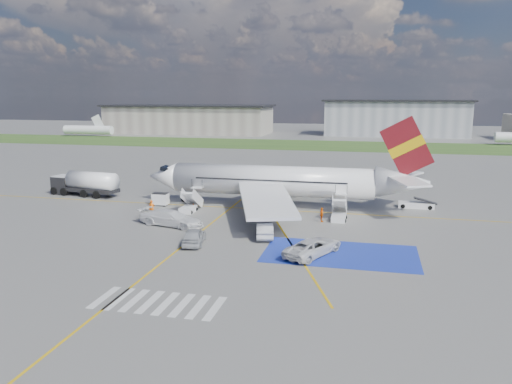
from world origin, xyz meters
The scene contains 22 objects.
ground centered at (0.00, 0.00, 0.00)m, with size 400.00×400.00×0.00m, color #60605E.
grass_strip centered at (0.00, 95.00, 0.01)m, with size 400.00×30.00×0.01m, color #2D4C1E.
taxiway_line_main centered at (0.00, 12.00, 0.01)m, with size 120.00×0.20×0.01m, color gold.
taxiway_line_cross centered at (-5.00, -10.00, 0.01)m, with size 0.20×60.00×0.01m, color gold.
taxiway_line_diag centered at (0.00, 12.00, 0.01)m, with size 0.20×60.00×0.01m, color gold.
staging_box centered at (10.00, -4.00, 0.01)m, with size 14.00×8.00×0.01m, color #1B31A6.
crosswalk centered at (-1.80, -18.00, 0.01)m, with size 9.00×4.00×0.01m.
terminal_west centered at (-55.00, 130.00, 5.00)m, with size 60.00×22.00×10.00m, color gray.
terminal_centre centered at (20.00, 135.00, 6.00)m, with size 48.00×18.00×12.00m, color gray.
airliner centered at (1.51, 14.00, 3.39)m, with size 36.81×32.95×11.92m.
airstairs_fwd centered at (-9.50, 8.70, 0.62)m, with size 1.90×5.20×3.60m.
airstairs_aft centered at (9.00, 8.70, 0.62)m, with size 1.90×5.20×3.60m.
fuel_tanker centered at (-27.67, 14.82, 1.49)m, with size 10.65×4.36×3.53m.
gpu_cart centered at (-14.43, 11.16, 0.76)m, with size 2.04×1.34×1.68m.
belt_loader centered at (18.33, 17.26, 0.36)m, with size 4.80×1.89×1.43m.
car_silver_a centered at (-4.14, -4.20, 0.81)m, with size 1.91×4.75×1.62m, color #A8ABAF.
car_silver_b centered at (2.08, -0.21, 0.80)m, with size 1.68×4.83×1.59m, color #A7A9AE.
van_white_a centered at (7.59, -4.82, 1.01)m, with size 2.49×5.40×2.03m, color silver.
van_white_b centered at (-9.05, 1.85, 1.16)m, with size 2.40×5.90×2.31m, color white.
crew_fwd centered at (-13.06, 5.52, 0.96)m, with size 0.70×0.46×1.92m, color orange.
crew_nose centered at (-10.09, 11.44, 0.82)m, with size 0.79×0.62×1.63m, color orange.
crew_aft centered at (7.13, 7.35, 0.84)m, with size 0.98×0.41×1.68m, color orange.
Camera 1 is at (12.38, -48.48, 14.43)m, focal length 35.00 mm.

